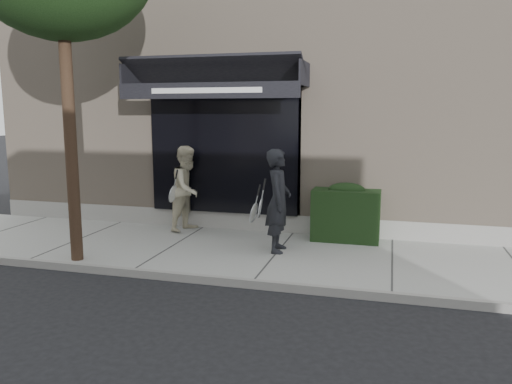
% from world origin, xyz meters
% --- Properties ---
extents(ground, '(80.00, 80.00, 0.00)m').
position_xyz_m(ground, '(0.00, 0.00, 0.00)').
color(ground, black).
rests_on(ground, ground).
extents(sidewalk, '(20.00, 3.00, 0.12)m').
position_xyz_m(sidewalk, '(0.00, 0.00, 0.06)').
color(sidewalk, '#969791').
rests_on(sidewalk, ground).
extents(curb, '(20.00, 0.10, 0.14)m').
position_xyz_m(curb, '(0.00, -1.55, 0.07)').
color(curb, gray).
rests_on(curb, ground).
extents(building_facade, '(14.30, 8.04, 5.64)m').
position_xyz_m(building_facade, '(-0.01, 4.96, 2.74)').
color(building_facade, tan).
rests_on(building_facade, ground).
extents(hedge, '(1.30, 0.70, 1.14)m').
position_xyz_m(hedge, '(1.10, 1.25, 0.66)').
color(hedge, black).
rests_on(hedge, sidewalk).
extents(pedestrian_front, '(0.73, 0.83, 1.85)m').
position_xyz_m(pedestrian_front, '(-0.01, 0.11, 1.04)').
color(pedestrian_front, black).
rests_on(pedestrian_front, sidewalk).
extents(pedestrian_back, '(0.90, 1.03, 1.80)m').
position_xyz_m(pedestrian_back, '(-2.20, 1.20, 1.02)').
color(pedestrian_back, beige).
rests_on(pedestrian_back, sidewalk).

